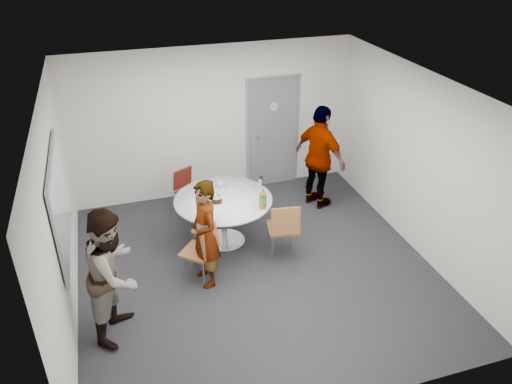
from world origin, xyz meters
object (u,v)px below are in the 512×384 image
object	(u,v)px
door	(273,133)
table	(225,205)
chair_far	(187,187)
person_right	(320,158)
person_main	(205,234)
chair_near_right	(284,226)
whiteboard	(60,202)
chair_near_left	(203,248)
person_left	(114,273)

from	to	relation	value
door	table	size ratio (longest dim) A/B	1.42
chair_far	person_right	xyz separation A→B (m)	(2.24, -0.43, 0.43)
chair_far	person_main	xyz separation A→B (m)	(-0.10, -1.93, 0.30)
table	chair_far	distance (m)	1.16
table	chair_far	xyz separation A→B (m)	(-0.41, 1.07, -0.18)
person_main	chair_near_right	bearing A→B (deg)	89.67
whiteboard	chair_near_right	xyz separation A→B (m)	(2.93, -0.05, -0.89)
door	table	world-z (taller)	door
table	person_right	xyz separation A→B (m)	(1.83, 0.64, 0.25)
chair_near_right	person_right	bearing A→B (deg)	58.30
chair_near_left	chair_far	distance (m)	1.88
door	chair_near_left	bearing A→B (deg)	-126.79
chair_near_left	person_right	bearing A→B (deg)	-17.06
table	person_left	xyz separation A→B (m)	(-1.71, -1.45, 0.19)
person_left	chair_far	bearing A→B (deg)	-2.52
whiteboard	person_main	xyz separation A→B (m)	(1.72, -0.25, -0.66)
whiteboard	person_right	bearing A→B (deg)	17.06
chair_near_right	person_main	world-z (taller)	person_main
chair_far	whiteboard	bearing A→B (deg)	14.33
whiteboard	chair_near_right	bearing A→B (deg)	-1.05
door	chair_far	size ratio (longest dim) A/B	2.62
whiteboard	person_main	world-z (taller)	whiteboard
person_right	person_main	bearing A→B (deg)	98.73
person_right	table	bearing A→B (deg)	85.23
person_main	door	bearing A→B (deg)	134.32
table	person_left	bearing A→B (deg)	-139.77
whiteboard	chair_near_right	distance (m)	3.07
chair_far	person_main	size ratio (longest dim) A/B	0.51
whiteboard	chair_near_right	size ratio (longest dim) A/B	2.06
table	person_right	distance (m)	1.95
door	chair_near_right	xyz separation A→B (m)	(-0.63, -2.34, -0.46)
chair_near_right	person_right	world-z (taller)	person_right
door	person_main	distance (m)	3.14
table	chair_near_right	distance (m)	0.98
chair_far	chair_near_left	bearing A→B (deg)	58.13
chair_near_left	chair_near_right	xyz separation A→B (m)	(1.23, 0.15, 0.03)
chair_near_left	person_main	size ratio (longest dim) A/B	0.56
chair_far	person_right	distance (m)	2.32
whiteboard	chair_near_right	world-z (taller)	whiteboard
chair_near_right	person_right	xyz separation A→B (m)	(1.12, 1.30, 0.35)
whiteboard	chair_near_left	xyz separation A→B (m)	(1.70, -0.20, -0.92)
chair_near_left	person_left	distance (m)	1.39
person_left	chair_near_right	bearing A→B (deg)	-47.08
whiteboard	person_main	size ratio (longest dim) A/B	1.20
table	chair_far	bearing A→B (deg)	110.78
door	chair_near_left	size ratio (longest dim) A/B	2.42
chair_near_left	person_right	xyz separation A→B (m)	(2.35, 1.45, 0.38)
chair_far	person_left	distance (m)	2.86
chair_far	person_left	world-z (taller)	person_left
table	person_right	bearing A→B (deg)	19.23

